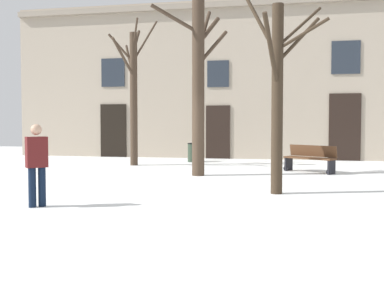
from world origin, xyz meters
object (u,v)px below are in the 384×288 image
object	(u,v)px
tree_near_facade	(198,80)
litter_bin	(193,152)
bench_facing_shops	(310,158)
streetlamp	(196,104)
tree_left_of_center	(133,91)
tree_right_of_center	(278,89)
person_strolling	(37,162)

from	to	relation	value
tree_near_facade	litter_bin	xyz separation A→B (m)	(-1.11, 4.60, -2.47)
bench_facing_shops	tree_near_facade	bearing A→B (deg)	-120.28
tree_near_facade	streetlamp	world-z (taller)	tree_near_facade
litter_bin	tree_left_of_center	bearing A→B (deg)	-135.10
tree_right_of_center	streetlamp	xyz separation A→B (m)	(-3.07, 6.04, -0.08)
streetlamp	tree_left_of_center	bearing A→B (deg)	-174.93
tree_near_facade	streetlamp	distance (m)	3.08
streetlamp	litter_bin	bearing A→B (deg)	104.55
tree_right_of_center	tree_near_facade	bearing A→B (deg)	127.69
litter_bin	bench_facing_shops	xyz separation A→B (m)	(4.43, -3.02, 0.07)
litter_bin	streetlamp	bearing A→B (deg)	-75.45
tree_left_of_center	person_strolling	bearing A→B (deg)	-83.37
streetlamp	bench_facing_shops	size ratio (longest dim) A/B	2.23
streetlamp	litter_bin	size ratio (longest dim) A/B	4.86
tree_near_facade	bench_facing_shops	world-z (taller)	tree_near_facade
tree_left_of_center	litter_bin	bearing A→B (deg)	44.90
tree_near_facade	litter_bin	distance (m)	5.34
litter_bin	person_strolling	world-z (taller)	person_strolling
tree_near_facade	tree_left_of_center	bearing A→B (deg)	137.42
tree_right_of_center	litter_bin	distance (m)	8.68
litter_bin	bench_facing_shops	world-z (taller)	bench_facing_shops
tree_right_of_center	person_strolling	xyz separation A→B (m)	(-4.40, -2.58, -1.47)
streetlamp	person_strolling	size ratio (longest dim) A/B	2.35
person_strolling	streetlamp	bearing A→B (deg)	-141.71
bench_facing_shops	litter_bin	bearing A→B (deg)	179.97
litter_bin	bench_facing_shops	size ratio (longest dim) A/B	0.46
tree_near_facade	streetlamp	xyz separation A→B (m)	(-0.67, 2.94, -0.60)
tree_near_facade	person_strolling	bearing A→B (deg)	-109.37
tree_right_of_center	streetlamp	bearing A→B (deg)	116.95
tree_left_of_center	bench_facing_shops	size ratio (longest dim) A/B	3.31
streetlamp	person_strolling	xyz separation A→B (m)	(-1.32, -8.62, -1.39)
tree_right_of_center	tree_left_of_center	distance (m)	7.95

